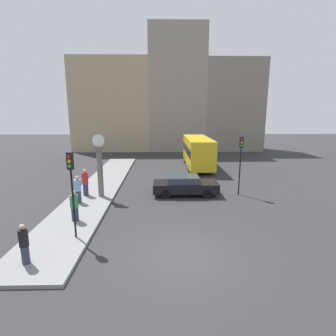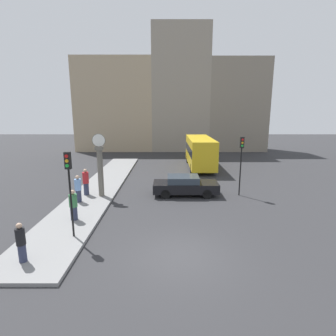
{
  "view_description": "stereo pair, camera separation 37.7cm",
  "coord_description": "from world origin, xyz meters",
  "px_view_note": "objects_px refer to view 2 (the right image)",
  "views": [
    {
      "loc": [
        -0.85,
        -9.81,
        5.82
      ],
      "look_at": [
        -0.45,
        8.53,
        1.88
      ],
      "focal_mm": 28.0,
      "sensor_mm": 36.0,
      "label": 1
    },
    {
      "loc": [
        -0.48,
        -9.82,
        5.82
      ],
      "look_at": [
        -0.45,
        8.53,
        1.88
      ],
      "focal_mm": 28.0,
      "sensor_mm": 36.0,
      "label": 2
    }
  ],
  "objects_px": {
    "bus_distant": "(200,151)",
    "pedestrian_red_top": "(86,182)",
    "pedestrian_green_hoodie": "(73,205)",
    "traffic_light_far": "(241,154)",
    "traffic_light_near": "(69,177)",
    "street_clock": "(100,167)",
    "pedestrian_black_jacket": "(21,243)",
    "sedan_car": "(185,185)",
    "pedestrian_blue_stripe": "(78,189)"
  },
  "relations": [
    {
      "from": "bus_distant",
      "to": "pedestrian_red_top",
      "type": "relative_size",
      "value": 4.58
    },
    {
      "from": "traffic_light_near",
      "to": "pedestrian_green_hoodie",
      "type": "bearing_deg",
      "value": 108.5
    },
    {
      "from": "street_clock",
      "to": "traffic_light_near",
      "type": "bearing_deg",
      "value": -88.14
    },
    {
      "from": "sedan_car",
      "to": "bus_distant",
      "type": "relative_size",
      "value": 0.54
    },
    {
      "from": "traffic_light_far",
      "to": "street_clock",
      "type": "relative_size",
      "value": 0.97
    },
    {
      "from": "street_clock",
      "to": "pedestrian_green_hoodie",
      "type": "distance_m",
      "value": 4.32
    },
    {
      "from": "street_clock",
      "to": "pedestrian_blue_stripe",
      "type": "distance_m",
      "value": 2.07
    },
    {
      "from": "pedestrian_red_top",
      "to": "pedestrian_green_hoodie",
      "type": "bearing_deg",
      "value": -81.33
    },
    {
      "from": "sedan_car",
      "to": "pedestrian_green_hoodie",
      "type": "bearing_deg",
      "value": -142.64
    },
    {
      "from": "pedestrian_green_hoodie",
      "to": "pedestrian_blue_stripe",
      "type": "bearing_deg",
      "value": 103.91
    },
    {
      "from": "sedan_car",
      "to": "bus_distant",
      "type": "xyz_separation_m",
      "value": [
        2.16,
        9.52,
        1.07
      ]
    },
    {
      "from": "pedestrian_blue_stripe",
      "to": "pedestrian_red_top",
      "type": "height_order",
      "value": "pedestrian_red_top"
    },
    {
      "from": "street_clock",
      "to": "pedestrian_blue_stripe",
      "type": "bearing_deg",
      "value": -132.59
    },
    {
      "from": "street_clock",
      "to": "pedestrian_green_hoodie",
      "type": "relative_size",
      "value": 2.57
    },
    {
      "from": "sedan_car",
      "to": "bus_distant",
      "type": "height_order",
      "value": "bus_distant"
    },
    {
      "from": "traffic_light_near",
      "to": "street_clock",
      "type": "height_order",
      "value": "street_clock"
    },
    {
      "from": "sedan_car",
      "to": "street_clock",
      "type": "height_order",
      "value": "street_clock"
    },
    {
      "from": "bus_distant",
      "to": "traffic_light_far",
      "type": "height_order",
      "value": "traffic_light_far"
    },
    {
      "from": "traffic_light_near",
      "to": "traffic_light_far",
      "type": "distance_m",
      "value": 11.51
    },
    {
      "from": "street_clock",
      "to": "pedestrian_red_top",
      "type": "xyz_separation_m",
      "value": [
        -1.1,
        0.21,
        -1.11
      ]
    },
    {
      "from": "street_clock",
      "to": "pedestrian_blue_stripe",
      "type": "relative_size",
      "value": 2.45
    },
    {
      "from": "sedan_car",
      "to": "traffic_light_near",
      "type": "relative_size",
      "value": 1.15
    },
    {
      "from": "traffic_light_far",
      "to": "street_clock",
      "type": "height_order",
      "value": "street_clock"
    },
    {
      "from": "sedan_car",
      "to": "traffic_light_near",
      "type": "xyz_separation_m",
      "value": [
        -5.6,
        -6.68,
        2.27
      ]
    },
    {
      "from": "bus_distant",
      "to": "street_clock",
      "type": "relative_size",
      "value": 1.98
    },
    {
      "from": "street_clock",
      "to": "pedestrian_black_jacket",
      "type": "height_order",
      "value": "street_clock"
    },
    {
      "from": "bus_distant",
      "to": "pedestrian_red_top",
      "type": "bearing_deg",
      "value": -132.33
    },
    {
      "from": "pedestrian_green_hoodie",
      "to": "pedestrian_red_top",
      "type": "height_order",
      "value": "pedestrian_red_top"
    },
    {
      "from": "traffic_light_near",
      "to": "pedestrian_red_top",
      "type": "height_order",
      "value": "traffic_light_near"
    },
    {
      "from": "sedan_car",
      "to": "pedestrian_black_jacket",
      "type": "xyz_separation_m",
      "value": [
        -6.81,
        -8.78,
        0.24
      ]
    },
    {
      "from": "traffic_light_far",
      "to": "pedestrian_red_top",
      "type": "bearing_deg",
      "value": -178.2
    },
    {
      "from": "bus_distant",
      "to": "pedestrian_blue_stripe",
      "type": "relative_size",
      "value": 4.85
    },
    {
      "from": "bus_distant",
      "to": "pedestrian_green_hoodie",
      "type": "relative_size",
      "value": 5.09
    },
    {
      "from": "traffic_light_far",
      "to": "pedestrian_blue_stripe",
      "type": "relative_size",
      "value": 2.38
    },
    {
      "from": "traffic_light_far",
      "to": "pedestrian_red_top",
      "type": "distance_m",
      "value": 10.92
    },
    {
      "from": "pedestrian_blue_stripe",
      "to": "bus_distant",
      "type": "bearing_deg",
      "value": 51.4
    },
    {
      "from": "street_clock",
      "to": "pedestrian_black_jacket",
      "type": "relative_size",
      "value": 2.68
    },
    {
      "from": "bus_distant",
      "to": "pedestrian_red_top",
      "type": "distance_m",
      "value": 13.48
    },
    {
      "from": "street_clock",
      "to": "bus_distant",
      "type": "bearing_deg",
      "value": 51.92
    },
    {
      "from": "traffic_light_near",
      "to": "street_clock",
      "type": "bearing_deg",
      "value": 91.86
    },
    {
      "from": "traffic_light_far",
      "to": "traffic_light_near",
      "type": "bearing_deg",
      "value": -145.15
    },
    {
      "from": "bus_distant",
      "to": "pedestrian_black_jacket",
      "type": "relative_size",
      "value": 5.31
    },
    {
      "from": "sedan_car",
      "to": "pedestrian_red_top",
      "type": "bearing_deg",
      "value": -176.4
    },
    {
      "from": "bus_distant",
      "to": "traffic_light_far",
      "type": "distance_m",
      "value": 9.83
    },
    {
      "from": "street_clock",
      "to": "pedestrian_red_top",
      "type": "bearing_deg",
      "value": 169.21
    },
    {
      "from": "pedestrian_black_jacket",
      "to": "pedestrian_green_hoodie",
      "type": "bearing_deg",
      "value": 81.9
    },
    {
      "from": "traffic_light_far",
      "to": "pedestrian_red_top",
      "type": "relative_size",
      "value": 2.25
    },
    {
      "from": "traffic_light_far",
      "to": "sedan_car",
      "type": "bearing_deg",
      "value": 178.56
    },
    {
      "from": "bus_distant",
      "to": "traffic_light_near",
      "type": "relative_size",
      "value": 2.13
    },
    {
      "from": "traffic_light_near",
      "to": "street_clock",
      "type": "relative_size",
      "value": 0.93
    }
  ]
}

